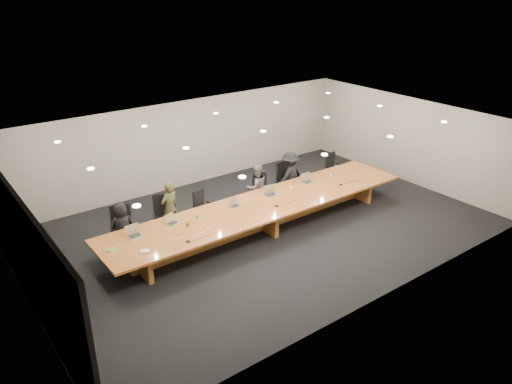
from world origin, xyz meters
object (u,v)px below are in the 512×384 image
(chair_right, at_px, (287,180))
(laptop_e, at_px, (308,178))
(person_b, at_px, (170,208))
(paper_cup_far, at_px, (331,177))
(mic_right, at_px, (341,184))
(mic_center, at_px, (276,205))
(paper_cup_near, at_px, (291,188))
(av_box, at_px, (145,251))
(person_d, at_px, (290,176))
(chair_mid_left, at_px, (205,208))
(water_bottle, at_px, (197,216))
(laptop_d, at_px, (271,191))
(conference_table, at_px, (263,212))
(chair_left, at_px, (165,217))
(person_a, at_px, (122,228))
(person_c, at_px, (257,187))
(laptop_c, at_px, (235,202))
(chair_far_left, at_px, (123,229))
(amber_mug, at_px, (187,225))
(laptop_a, at_px, (135,231))
(chair_mid_right, at_px, (262,190))
(chair_far_right, at_px, (334,168))
(mic_left, at_px, (188,241))

(chair_right, relative_size, laptop_e, 3.33)
(chair_right, relative_size, person_b, 0.79)
(paper_cup_far, height_order, mic_right, paper_cup_far)
(chair_right, bearing_deg, mic_center, -145.12)
(paper_cup_near, height_order, av_box, paper_cup_near)
(person_d, bearing_deg, chair_right, -92.96)
(chair_right, bearing_deg, chair_mid_left, 173.58)
(chair_right, bearing_deg, water_bottle, -172.92)
(laptop_d, relative_size, water_bottle, 1.59)
(conference_table, relative_size, water_bottle, 41.52)
(laptop_d, xyz_separation_m, mic_center, (-0.31, -0.64, -0.12))
(laptop_e, bearing_deg, chair_left, 170.83)
(paper_cup_near, bearing_deg, person_a, 170.40)
(laptop_d, distance_m, mic_center, 0.72)
(chair_right, bearing_deg, conference_table, -154.78)
(person_c, distance_m, laptop_c, 1.56)
(laptop_c, xyz_separation_m, paper_cup_near, (1.92, -0.01, -0.07))
(person_c, bearing_deg, chair_mid_left, 5.84)
(paper_cup_far, bearing_deg, person_d, 134.33)
(chair_far_left, xyz_separation_m, laptop_c, (2.79, -0.84, 0.27))
(conference_table, height_order, av_box, av_box)
(chair_mid_left, distance_m, amber_mug, 1.59)
(person_a, xyz_separation_m, laptop_a, (0.02, -0.76, 0.22))
(person_c, distance_m, person_d, 1.26)
(person_d, relative_size, laptop_d, 4.34)
(conference_table, distance_m, chair_mid_right, 1.51)
(chair_right, distance_m, amber_mug, 4.31)
(laptop_e, bearing_deg, amber_mug, -174.60)
(chair_far_right, height_order, mic_right, chair_far_right)
(mic_center, bearing_deg, person_d, 40.45)
(person_a, height_order, paper_cup_near, person_a)
(person_d, bearing_deg, paper_cup_far, 126.05)
(person_a, distance_m, person_d, 5.41)
(person_a, distance_m, mic_center, 3.99)
(chair_mid_right, height_order, paper_cup_far, chair_mid_right)
(av_box, height_order, mic_left, mic_left)
(person_d, bearing_deg, chair_far_right, 176.02)
(chair_left, bearing_deg, mic_left, -86.02)
(laptop_d, bearing_deg, amber_mug, -163.32)
(laptop_a, xyz_separation_m, mic_right, (6.12, -0.66, -0.12))
(person_d, bearing_deg, av_box, 7.34)
(person_d, xyz_separation_m, mic_left, (-4.52, -1.71, 0.02))
(person_a, bearing_deg, person_b, -170.77)
(conference_table, distance_m, mic_right, 2.67)
(chair_mid_left, relative_size, paper_cup_near, 10.51)
(conference_table, height_order, mic_right, mic_right)
(amber_mug, distance_m, paper_cup_near, 3.51)
(person_b, height_order, laptop_a, person_b)
(person_c, height_order, mic_right, person_c)
(chair_left, bearing_deg, water_bottle, -52.27)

